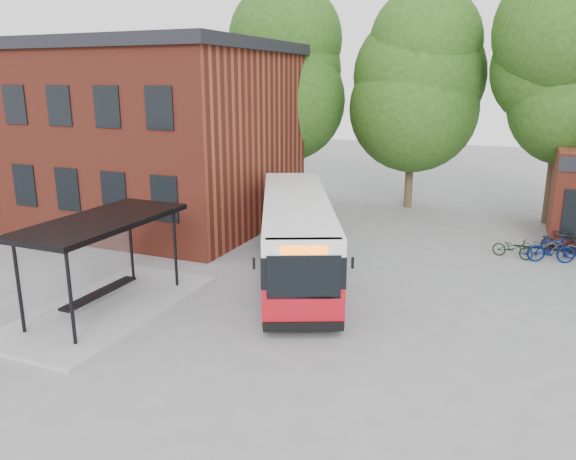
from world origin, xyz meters
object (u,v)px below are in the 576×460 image
at_px(bus_shelter, 105,265).
at_px(bicycle_0, 513,248).
at_px(city_bus, 296,236).
at_px(bicycle_2, 539,245).
at_px(bicycle_1, 551,249).
at_px(bicycle_3, 561,242).

relative_size(bus_shelter, bicycle_0, 4.51).
relative_size(city_bus, bicycle_2, 7.17).
bearing_deg(city_bus, bicycle_2, 10.87).
relative_size(bicycle_1, bicycle_3, 1.14).
height_order(bicycle_0, bicycle_3, bicycle_3).
bearing_deg(bicycle_0, bicycle_2, -36.23).
height_order(city_bus, bicycle_0, city_bus).
xyz_separation_m(bicycle_2, bicycle_3, (0.83, 0.61, 0.06)).
height_order(bicycle_1, bicycle_3, bicycle_1).
distance_m(bus_shelter, bicycle_2, 16.54).
bearing_deg(city_bus, bicycle_3, 10.97).
bearing_deg(bicycle_3, bicycle_0, 132.88).
distance_m(bus_shelter, bicycle_0, 15.27).
bearing_deg(bicycle_2, bicycle_3, -76.37).
xyz_separation_m(city_bus, bicycle_3, (8.99, 6.38, -0.93)).
height_order(bus_shelter, bicycle_0, bus_shelter).
distance_m(city_bus, bicycle_0, 8.79).
relative_size(bus_shelter, bicycle_1, 3.99).
bearing_deg(city_bus, bicycle_0, 10.02).
bearing_deg(bicycle_3, city_bus, 129.23).
relative_size(bus_shelter, city_bus, 0.64).
height_order(bicycle_1, bicycle_2, bicycle_1).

